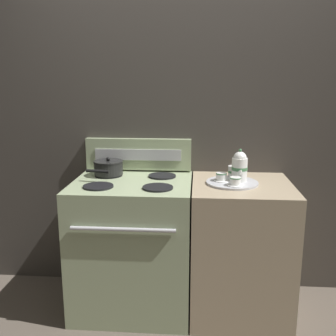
{
  "coord_description": "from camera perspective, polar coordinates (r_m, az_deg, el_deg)",
  "views": [
    {
      "loc": [
        0.1,
        -2.48,
        1.56
      ],
      "look_at": [
        -0.09,
        0.07,
        0.97
      ],
      "focal_mm": 42.0,
      "sensor_mm": 36.0,
      "label": 1
    }
  ],
  "objects": [
    {
      "name": "wall_back",
      "position": [
        2.87,
        2.28,
        3.66
      ],
      "size": [
        6.0,
        0.05,
        2.2
      ],
      "color": "#423D38",
      "rests_on": "ground"
    },
    {
      "name": "control_panel",
      "position": [
        2.87,
        -4.32,
        2.01
      ],
      "size": [
        0.77,
        0.05,
        0.23
      ],
      "color": "#9EAD84",
      "rests_on": "stove"
    },
    {
      "name": "side_counter",
      "position": [
        2.73,
        10.36,
        -11.38
      ],
      "size": [
        0.64,
        0.66,
        0.89
      ],
      "color": "tan",
      "rests_on": "ground"
    },
    {
      "name": "stove",
      "position": [
        2.75,
        -5.08,
        -11.0
      ],
      "size": [
        0.78,
        0.69,
        0.91
      ],
      "color": "#9EAD84",
      "rests_on": "ground"
    },
    {
      "name": "saucepan",
      "position": [
        2.76,
        -8.66,
        0.08
      ],
      "size": [
        0.21,
        0.3,
        0.12
      ],
      "color": "black",
      "rests_on": "stove"
    },
    {
      "name": "serving_tray",
      "position": [
        2.57,
        9.29,
        -2.11
      ],
      "size": [
        0.33,
        0.33,
        0.01
      ],
      "color": "#B2B2B7",
      "rests_on": "side_counter"
    },
    {
      "name": "creamer_jug",
      "position": [
        2.68,
        9.43,
        -0.5
      ],
      "size": [
        0.07,
        0.07,
        0.08
      ],
      "color": "white",
      "rests_on": "serving_tray"
    },
    {
      "name": "teacup_left",
      "position": [
        2.58,
        7.74,
        -1.28
      ],
      "size": [
        0.11,
        0.11,
        0.05
      ],
      "color": "white",
      "rests_on": "serving_tray"
    },
    {
      "name": "teapot",
      "position": [
        2.57,
        10.35,
        0.22
      ],
      "size": [
        0.1,
        0.16,
        0.21
      ],
      "color": "white",
      "rests_on": "serving_tray"
    },
    {
      "name": "teacup_right",
      "position": [
        2.48,
        9.74,
        -1.93
      ],
      "size": [
        0.11,
        0.11,
        0.05
      ],
      "color": "white",
      "rests_on": "serving_tray"
    },
    {
      "name": "ground_plane",
      "position": [
        2.93,
        1.8,
        -19.29
      ],
      "size": [
        6.0,
        6.0,
        0.0
      ],
      "primitive_type": "plane",
      "color": "brown"
    }
  ]
}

